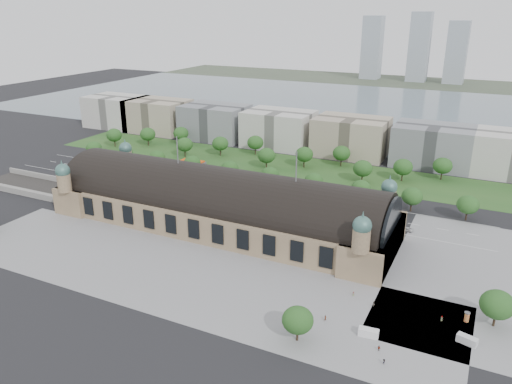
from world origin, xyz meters
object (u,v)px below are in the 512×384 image
at_px(parked_car_6, 207,200).
at_px(traffic_car_1, 121,168).
at_px(parked_car_5, 197,196).
at_px(bus_east, 288,206).
at_px(advertising_column, 467,317).
at_px(bus_west, 224,197).
at_px(traffic_car_3, 180,183).
at_px(parked_car_4, 196,199).
at_px(pedestrian_5, 442,318).
at_px(traffic_car_0, 92,171).
at_px(van_south, 367,333).
at_px(pedestrian_2, 374,304).
at_px(parked_car_1, 157,189).
at_px(parked_car_2, 144,188).
at_px(pedestrian_0, 353,294).
at_px(parked_car_0, 148,187).
at_px(pedestrian_3, 379,348).
at_px(van_east, 466,340).
at_px(parked_car_3, 174,192).
at_px(bus_mid, 257,200).
at_px(traffic_car_2, 129,180).
at_px(traffic_car_5, 313,203).
at_px(pedestrian_1, 325,318).
at_px(petrol_station, 195,164).
at_px(traffic_car_4, 251,199).

bearing_deg(parked_car_6, traffic_car_1, -129.38).
height_order(parked_car_5, bus_east, bus_east).
relative_size(parked_car_6, bus_east, 0.40).
bearing_deg(advertising_column, bus_west, 154.13).
xyz_separation_m(traffic_car_3, bus_east, (66.42, -7.68, 0.96)).
distance_m(parked_car_4, pedestrian_5, 132.29).
distance_m(traffic_car_0, bus_east, 123.28).
height_order(traffic_car_1, advertising_column, advertising_column).
distance_m(van_south, pedestrian_2, 15.84).
relative_size(parked_car_5, pedestrian_5, 2.68).
height_order(parked_car_1, bus_east, bus_east).
bearing_deg(parked_car_2, parked_car_6, 50.84).
relative_size(bus_west, van_south, 2.05).
distance_m(parked_car_4, pedestrian_0, 106.51).
bearing_deg(van_south, pedestrian_0, 111.54).
bearing_deg(parked_car_5, parked_car_0, -118.41).
bearing_deg(traffic_car_1, pedestrian_3, -124.84).
distance_m(traffic_car_0, van_east, 219.07).
relative_size(parked_car_0, parked_car_1, 0.69).
xyz_separation_m(parked_car_3, bus_mid, (44.46, 6.29, 0.92)).
bearing_deg(parked_car_2, bus_west, 57.96).
distance_m(parked_car_2, pedestrian_2, 145.36).
height_order(traffic_car_1, bus_east, bus_east).
bearing_deg(van_east, advertising_column, 109.33).
xyz_separation_m(traffic_car_1, pedestrian_2, (167.78, -78.38, 0.20)).
relative_size(traffic_car_2, traffic_car_5, 1.29).
distance_m(parked_car_3, bus_mid, 44.91).
relative_size(parked_car_1, pedestrian_1, 2.98).
bearing_deg(bus_east, pedestrian_2, -133.70).
bearing_deg(traffic_car_1, parked_car_4, -114.77).
xyz_separation_m(parked_car_1, bus_east, (71.27, 5.58, 0.90)).
relative_size(petrol_station, traffic_car_1, 2.97).
bearing_deg(traffic_car_2, pedestrian_5, 77.08).
bearing_deg(traffic_car_5, parked_car_1, 95.77).
bearing_deg(pedestrian_0, parked_car_6, 153.31).
height_order(traffic_car_4, pedestrian_3, pedestrian_3).
height_order(pedestrian_0, pedestrian_1, pedestrian_1).
distance_m(traffic_car_4, pedestrian_2, 101.82).
bearing_deg(pedestrian_0, pedestrian_2, -20.47).
relative_size(parked_car_4, bus_east, 0.38).
relative_size(van_east, pedestrian_5, 3.47).
bearing_deg(traffic_car_1, traffic_car_2, -135.51).
relative_size(petrol_station, van_east, 2.35).
xyz_separation_m(parked_car_4, pedestrian_2, (100.95, -54.59, 0.22)).
bearing_deg(van_south, parked_car_6, 139.10).
bearing_deg(pedestrian_0, traffic_car_4, 141.32).
xyz_separation_m(parked_car_5, pedestrian_2, (103.19, -58.59, 0.34)).
height_order(petrol_station, pedestrian_5, petrol_station).
height_order(advertising_column, pedestrian_5, advertising_column).
height_order(parked_car_6, van_south, van_south).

